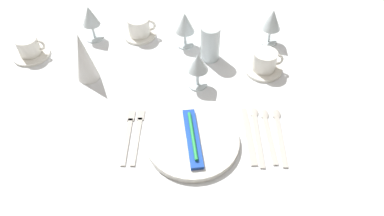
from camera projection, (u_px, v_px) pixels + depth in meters
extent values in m
plane|color=#383D47|center=(186.00, 196.00, 1.77)|extent=(6.00, 6.00, 0.00)
cube|color=white|center=(183.00, 89.00, 1.24)|extent=(1.80, 1.10, 0.04)
cube|color=white|center=(184.00, 23.00, 1.70)|extent=(1.80, 0.01, 0.18)
cylinder|color=brown|center=(23.00, 81.00, 1.81)|extent=(0.07, 0.07, 0.70)
cylinder|color=brown|center=(345.00, 77.00, 1.83)|extent=(0.07, 0.07, 0.70)
cylinder|color=white|center=(193.00, 141.00, 1.06)|extent=(0.27, 0.27, 0.02)
cube|color=blue|center=(193.00, 138.00, 1.05)|extent=(0.06, 0.21, 0.01)
cylinder|color=green|center=(193.00, 135.00, 1.04)|extent=(0.03, 0.17, 0.01)
cube|color=beige|center=(137.00, 141.00, 1.07)|extent=(0.02, 0.18, 0.00)
cube|color=beige|center=(141.00, 115.00, 1.14)|extent=(0.02, 0.04, 0.00)
cube|color=beige|center=(127.00, 141.00, 1.07)|extent=(0.02, 0.17, 0.00)
cube|color=beige|center=(131.00, 116.00, 1.13)|extent=(0.02, 0.04, 0.00)
cube|color=beige|center=(250.00, 141.00, 1.07)|extent=(0.02, 0.18, 0.00)
cube|color=beige|center=(245.00, 115.00, 1.14)|extent=(0.02, 0.06, 0.00)
cube|color=beige|center=(258.00, 140.00, 1.07)|extent=(0.02, 0.19, 0.00)
ellipsoid|color=beige|center=(254.00, 112.00, 1.14)|extent=(0.03, 0.04, 0.01)
cube|color=beige|center=(270.00, 140.00, 1.07)|extent=(0.02, 0.18, 0.00)
ellipsoid|color=beige|center=(264.00, 114.00, 1.14)|extent=(0.03, 0.04, 0.01)
cube|color=beige|center=(281.00, 141.00, 1.07)|extent=(0.02, 0.19, 0.00)
ellipsoid|color=beige|center=(276.00, 114.00, 1.14)|extent=(0.03, 0.04, 0.01)
cylinder|color=white|center=(263.00, 69.00, 1.28)|extent=(0.13, 0.13, 0.01)
cylinder|color=white|center=(265.00, 61.00, 1.25)|extent=(0.08, 0.08, 0.07)
torus|color=white|center=(277.00, 60.00, 1.25)|extent=(0.05, 0.01, 0.05)
cylinder|color=white|center=(140.00, 35.00, 1.41)|extent=(0.12, 0.12, 0.01)
cylinder|color=white|center=(139.00, 26.00, 1.39)|extent=(0.08, 0.08, 0.07)
torus|color=white|center=(150.00, 26.00, 1.38)|extent=(0.05, 0.01, 0.05)
cylinder|color=white|center=(32.00, 54.00, 1.33)|extent=(0.13, 0.13, 0.01)
cylinder|color=white|center=(28.00, 46.00, 1.31)|extent=(0.08, 0.08, 0.06)
torus|color=white|center=(39.00, 45.00, 1.30)|extent=(0.04, 0.01, 0.04)
cylinder|color=silver|center=(95.00, 37.00, 1.41)|extent=(0.07, 0.07, 0.01)
cylinder|color=silver|center=(93.00, 31.00, 1.38)|extent=(0.01, 0.01, 0.06)
cone|color=silver|center=(90.00, 16.00, 1.34)|extent=(0.06, 0.06, 0.07)
cylinder|color=silver|center=(268.00, 42.00, 1.39)|extent=(0.06, 0.06, 0.01)
cylinder|color=silver|center=(269.00, 35.00, 1.37)|extent=(0.01, 0.01, 0.06)
cone|color=silver|center=(272.00, 19.00, 1.32)|extent=(0.07, 0.07, 0.08)
cylinder|color=silver|center=(185.00, 44.00, 1.38)|extent=(0.06, 0.06, 0.01)
cylinder|color=silver|center=(185.00, 38.00, 1.35)|extent=(0.01, 0.01, 0.06)
cone|color=silver|center=(185.00, 22.00, 1.31)|extent=(0.07, 0.07, 0.08)
cylinder|color=silver|center=(197.00, 84.00, 1.23)|extent=(0.06, 0.06, 0.01)
cylinder|color=silver|center=(198.00, 77.00, 1.21)|extent=(0.01, 0.01, 0.06)
cone|color=silver|center=(198.00, 62.00, 1.16)|extent=(0.07, 0.07, 0.06)
cylinder|color=silver|center=(210.00, 43.00, 1.28)|extent=(0.07, 0.07, 0.13)
cylinder|color=#C68C1E|center=(210.00, 50.00, 1.30)|extent=(0.06, 0.06, 0.06)
cone|color=white|center=(83.00, 57.00, 1.19)|extent=(0.07, 0.07, 0.18)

